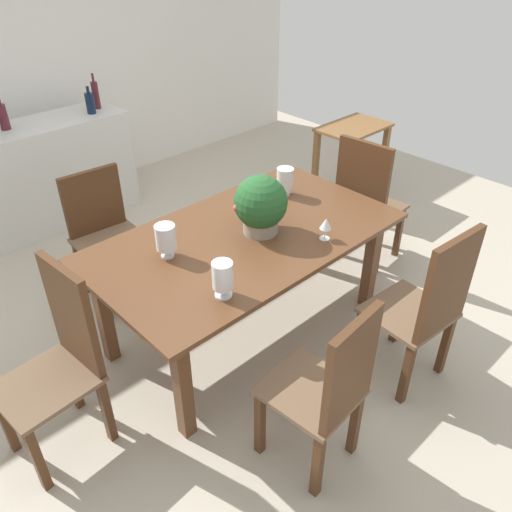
{
  "coord_description": "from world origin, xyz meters",
  "views": [
    {
      "loc": [
        -1.81,
        -2.29,
        2.41
      ],
      "look_at": [
        0.07,
        -0.31,
        0.58
      ],
      "focal_mm": 35.98,
      "sensor_mm": 36.0,
      "label": 1
    }
  ],
  "objects_px": {
    "kitchen_counter": "(49,174)",
    "wine_bottle_tall": "(96,95)",
    "wine_bottle_green": "(90,103)",
    "side_table": "(352,147)",
    "dining_table": "(246,248)",
    "crystal_vase_center_near": "(166,238)",
    "chair_head_end": "(61,356)",
    "flower_centerpiece": "(261,204)",
    "wine_glass": "(326,224)",
    "chair_far_left": "(104,229)",
    "chair_near_left": "(329,388)",
    "chair_foot_end": "(366,197)",
    "crystal_vase_right": "(223,277)",
    "wine_bottle_clear": "(3,116)",
    "crystal_vase_left": "(285,179)",
    "chair_near_right": "(427,305)"
  },
  "relations": [
    {
      "from": "wine_bottle_green",
      "to": "wine_glass",
      "type": "bearing_deg",
      "value": -87.91
    },
    {
      "from": "wine_glass",
      "to": "wine_bottle_tall",
      "type": "relative_size",
      "value": 0.46
    },
    {
      "from": "dining_table",
      "to": "crystal_vase_center_near",
      "type": "xyz_separation_m",
      "value": [
        -0.49,
        0.14,
        0.22
      ]
    },
    {
      "from": "crystal_vase_center_near",
      "to": "crystal_vase_right",
      "type": "bearing_deg",
      "value": -90.5
    },
    {
      "from": "flower_centerpiece",
      "to": "wine_bottle_clear",
      "type": "distance_m",
      "value": 2.48
    },
    {
      "from": "crystal_vase_center_near",
      "to": "side_table",
      "type": "xyz_separation_m",
      "value": [
        2.52,
        0.59,
        -0.32
      ]
    },
    {
      "from": "dining_table",
      "to": "wine_glass",
      "type": "distance_m",
      "value": 0.52
    },
    {
      "from": "chair_foot_end",
      "to": "wine_bottle_green",
      "type": "relative_size",
      "value": 4.44
    },
    {
      "from": "chair_head_end",
      "to": "wine_glass",
      "type": "bearing_deg",
      "value": 72.17
    },
    {
      "from": "crystal_vase_right",
      "to": "side_table",
      "type": "bearing_deg",
      "value": 23.36
    },
    {
      "from": "chair_head_end",
      "to": "crystal_vase_left",
      "type": "relative_size",
      "value": 5.43
    },
    {
      "from": "crystal_vase_center_near",
      "to": "wine_bottle_clear",
      "type": "relative_size",
      "value": 0.71
    },
    {
      "from": "crystal_vase_left",
      "to": "kitchen_counter",
      "type": "xyz_separation_m",
      "value": [
        -0.82,
        2.12,
        -0.42
      ]
    },
    {
      "from": "chair_foot_end",
      "to": "wine_bottle_green",
      "type": "bearing_deg",
      "value": 20.0
    },
    {
      "from": "kitchen_counter",
      "to": "wine_glass",
      "type": "bearing_deg",
      "value": -78.03
    },
    {
      "from": "wine_bottle_green",
      "to": "side_table",
      "type": "distance_m",
      "value": 2.41
    },
    {
      "from": "chair_near_left",
      "to": "crystal_vase_right",
      "type": "relative_size",
      "value": 5.0
    },
    {
      "from": "chair_head_end",
      "to": "crystal_vase_right",
      "type": "distance_m",
      "value": 0.9
    },
    {
      "from": "chair_near_left",
      "to": "side_table",
      "type": "bearing_deg",
      "value": -149.06
    },
    {
      "from": "chair_far_left",
      "to": "wine_bottle_clear",
      "type": "height_order",
      "value": "wine_bottle_clear"
    },
    {
      "from": "chair_far_left",
      "to": "crystal_vase_center_near",
      "type": "bearing_deg",
      "value": -89.78
    },
    {
      "from": "kitchen_counter",
      "to": "wine_bottle_tall",
      "type": "relative_size",
      "value": 4.76
    },
    {
      "from": "chair_foot_end",
      "to": "chair_head_end",
      "type": "xyz_separation_m",
      "value": [
        -2.5,
        0.02,
        -0.01
      ]
    },
    {
      "from": "chair_near_left",
      "to": "flower_centerpiece",
      "type": "height_order",
      "value": "flower_centerpiece"
    },
    {
      "from": "chair_near_left",
      "to": "crystal_vase_center_near",
      "type": "height_order",
      "value": "chair_near_left"
    },
    {
      "from": "chair_foot_end",
      "to": "crystal_vase_right",
      "type": "distance_m",
      "value": 1.81
    },
    {
      "from": "flower_centerpiece",
      "to": "crystal_vase_left",
      "type": "bearing_deg",
      "value": 27.45
    },
    {
      "from": "crystal_vase_center_near",
      "to": "wine_bottle_tall",
      "type": "xyz_separation_m",
      "value": [
        0.82,
        2.21,
        0.17
      ]
    },
    {
      "from": "dining_table",
      "to": "crystal_vase_right",
      "type": "height_order",
      "value": "crystal_vase_right"
    },
    {
      "from": "chair_foot_end",
      "to": "wine_bottle_tall",
      "type": "xyz_separation_m",
      "value": [
        -0.92,
        2.35,
        0.47
      ]
    },
    {
      "from": "chair_foot_end",
      "to": "wine_glass",
      "type": "distance_m",
      "value": 1.04
    },
    {
      "from": "dining_table",
      "to": "chair_near_left",
      "type": "height_order",
      "value": "chair_near_left"
    },
    {
      "from": "crystal_vase_right",
      "to": "kitchen_counter",
      "type": "distance_m",
      "value": 2.74
    },
    {
      "from": "chair_far_left",
      "to": "chair_head_end",
      "type": "bearing_deg",
      "value": -124.44
    },
    {
      "from": "wine_bottle_clear",
      "to": "chair_near_right",
      "type": "bearing_deg",
      "value": -75.03
    },
    {
      "from": "chair_head_end",
      "to": "flower_centerpiece",
      "type": "bearing_deg",
      "value": 83.74
    },
    {
      "from": "chair_foot_end",
      "to": "dining_table",
      "type": "bearing_deg",
      "value": 85.09
    },
    {
      "from": "dining_table",
      "to": "chair_far_left",
      "type": "bearing_deg",
      "value": 112.35
    },
    {
      "from": "crystal_vase_right",
      "to": "wine_bottle_tall",
      "type": "height_order",
      "value": "wine_bottle_tall"
    },
    {
      "from": "dining_table",
      "to": "chair_near_left",
      "type": "distance_m",
      "value": 1.13
    },
    {
      "from": "flower_centerpiece",
      "to": "kitchen_counter",
      "type": "relative_size",
      "value": 0.25
    },
    {
      "from": "wine_glass",
      "to": "wine_bottle_green",
      "type": "relative_size",
      "value": 0.6
    },
    {
      "from": "crystal_vase_center_near",
      "to": "wine_glass",
      "type": "distance_m",
      "value": 0.95
    },
    {
      "from": "flower_centerpiece",
      "to": "wine_bottle_green",
      "type": "relative_size",
      "value": 1.57
    },
    {
      "from": "crystal_vase_center_near",
      "to": "wine_glass",
      "type": "relative_size",
      "value": 1.44
    },
    {
      "from": "chair_far_left",
      "to": "chair_near_left",
      "type": "bearing_deg",
      "value": -85.9
    },
    {
      "from": "crystal_vase_left",
      "to": "wine_glass",
      "type": "relative_size",
      "value": 1.39
    },
    {
      "from": "crystal_vase_right",
      "to": "wine_bottle_clear",
      "type": "distance_m",
      "value": 2.74
    },
    {
      "from": "wine_bottle_green",
      "to": "side_table",
      "type": "xyz_separation_m",
      "value": [
        1.81,
        -1.53,
        -0.46
      ]
    },
    {
      "from": "chair_near_left",
      "to": "wine_bottle_clear",
      "type": "bearing_deg",
      "value": -93.63
    }
  ]
}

